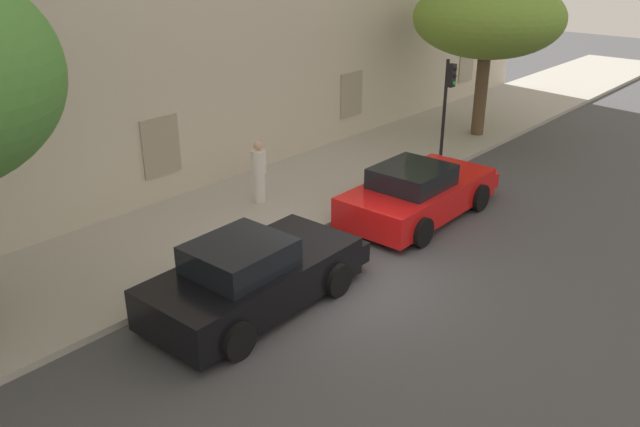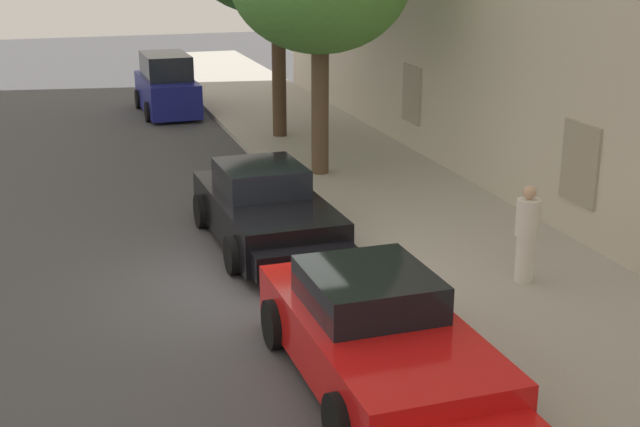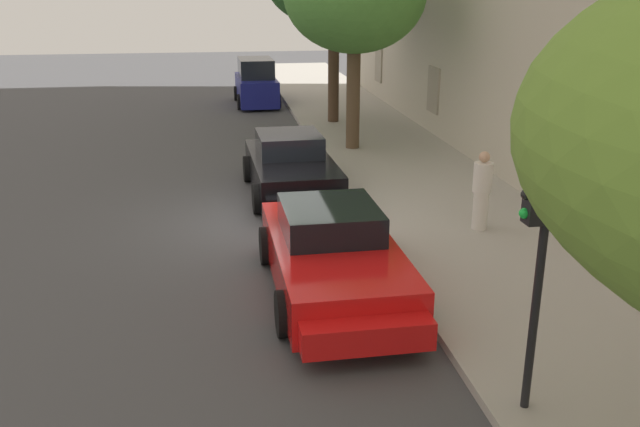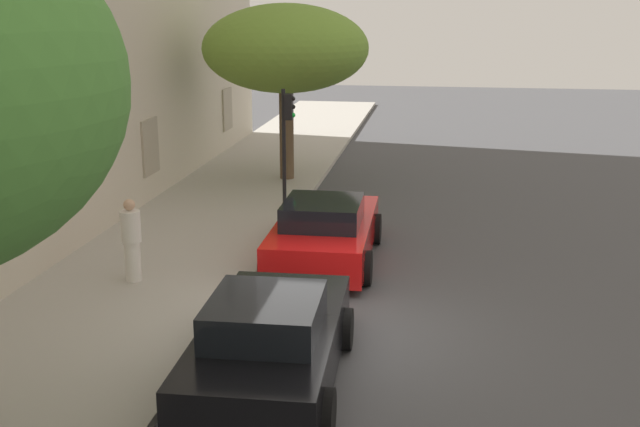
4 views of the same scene
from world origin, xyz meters
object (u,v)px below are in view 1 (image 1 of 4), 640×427
object	(u,v)px
traffic_light	(448,93)
pedestrian_admiring	(259,172)
sportscar_red_lead	(259,274)
sportscar_yellow_flank	(421,192)
tree_midblock	(488,18)

from	to	relation	value
traffic_light	pedestrian_admiring	size ratio (longest dim) A/B	1.90
sportscar_red_lead	traffic_light	distance (m)	9.52
sportscar_yellow_flank	pedestrian_admiring	distance (m)	4.14
sportscar_red_lead	sportscar_yellow_flank	world-z (taller)	sportscar_red_lead
tree_midblock	traffic_light	xyz separation A→B (m)	(-3.40, -0.70, -1.77)
tree_midblock	traffic_light	size ratio (longest dim) A/B	1.68
sportscar_yellow_flank	traffic_light	size ratio (longest dim) A/B	1.56
traffic_light	pedestrian_admiring	bearing A→B (deg)	162.64
sportscar_red_lead	pedestrian_admiring	distance (m)	4.80
sportscar_yellow_flank	traffic_light	xyz separation A→B (m)	(3.61, 1.56, 1.64)
tree_midblock	pedestrian_admiring	distance (m)	9.90
traffic_light	pedestrian_admiring	xyz separation A→B (m)	(-5.93, 1.86, -1.30)
tree_midblock	traffic_light	world-z (taller)	tree_midblock
sportscar_red_lead	traffic_light	xyz separation A→B (m)	(9.24, 1.61, 1.63)
sportscar_yellow_flank	pedestrian_admiring	size ratio (longest dim) A/B	2.97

